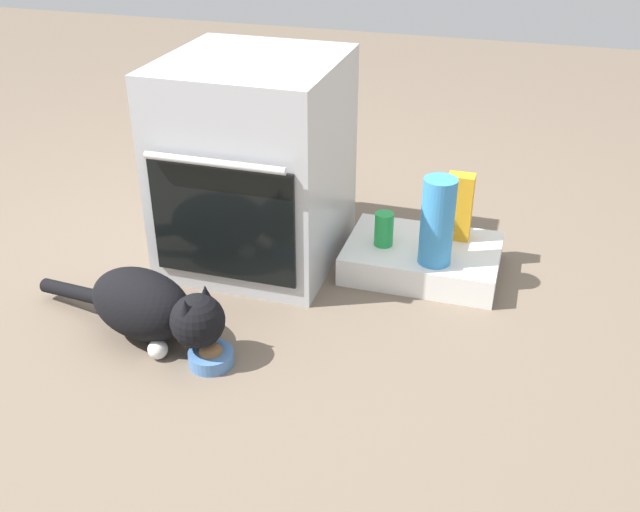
# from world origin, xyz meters

# --- Properties ---
(ground) EXTENTS (8.00, 8.00, 0.00)m
(ground) POSITION_xyz_m (0.00, 0.00, 0.00)
(ground) COLOR #6B5B4C
(oven) EXTENTS (0.57, 0.64, 0.72)m
(oven) POSITION_xyz_m (-0.01, 0.35, 0.36)
(oven) COLOR #B7BABF
(oven) RESTS_ON ground
(pantry_cabinet) EXTENTS (0.53, 0.37, 0.10)m
(pantry_cabinet) POSITION_xyz_m (0.58, 0.40, 0.05)
(pantry_cabinet) COLOR white
(pantry_cabinet) RESTS_ON ground
(food_bowl) EXTENTS (0.13, 0.13, 0.07)m
(food_bowl) POSITION_xyz_m (0.09, -0.31, 0.03)
(food_bowl) COLOR #4C7AB7
(food_bowl) RESTS_ON ground
(cat) EXTENTS (0.72, 0.29, 0.23)m
(cat) POSITION_xyz_m (-0.12, -0.25, 0.12)
(cat) COLOR black
(cat) RESTS_ON ground
(soda_can) EXTENTS (0.07, 0.07, 0.12)m
(soda_can) POSITION_xyz_m (0.45, 0.37, 0.16)
(soda_can) COLOR green
(soda_can) RESTS_ON pantry_cabinet
(water_bottle) EXTENTS (0.11, 0.11, 0.30)m
(water_bottle) POSITION_xyz_m (0.64, 0.30, 0.25)
(water_bottle) COLOR #388CD1
(water_bottle) RESTS_ON pantry_cabinet
(juice_carton) EXTENTS (0.09, 0.06, 0.24)m
(juice_carton) POSITION_xyz_m (0.68, 0.49, 0.22)
(juice_carton) COLOR orange
(juice_carton) RESTS_ON pantry_cabinet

